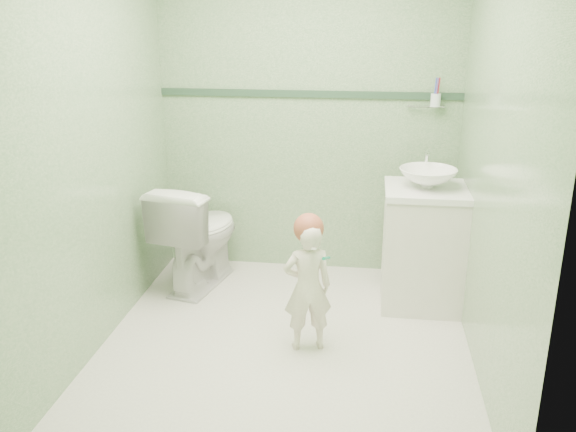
# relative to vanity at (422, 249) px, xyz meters

# --- Properties ---
(ground) EXTENTS (2.50, 2.50, 0.00)m
(ground) POSITION_rel_vanity_xyz_m (-0.84, -0.70, -0.40)
(ground) COLOR beige
(ground) RESTS_ON ground
(room_shell) EXTENTS (2.50, 2.54, 2.40)m
(room_shell) POSITION_rel_vanity_xyz_m (-0.84, -0.70, 0.80)
(room_shell) COLOR #74A071
(room_shell) RESTS_ON ground
(trim_stripe) EXTENTS (2.20, 0.02, 0.05)m
(trim_stripe) POSITION_rel_vanity_xyz_m (-0.84, 0.54, 0.95)
(trim_stripe) COLOR #294532
(trim_stripe) RESTS_ON room_shell
(vanity) EXTENTS (0.52, 0.50, 0.80)m
(vanity) POSITION_rel_vanity_xyz_m (0.00, 0.00, 0.00)
(vanity) COLOR silver
(vanity) RESTS_ON ground
(counter) EXTENTS (0.54, 0.52, 0.04)m
(counter) POSITION_rel_vanity_xyz_m (0.00, 0.00, 0.41)
(counter) COLOR white
(counter) RESTS_ON vanity
(basin) EXTENTS (0.37, 0.37, 0.13)m
(basin) POSITION_rel_vanity_xyz_m (0.00, 0.00, 0.49)
(basin) COLOR white
(basin) RESTS_ON counter
(faucet) EXTENTS (0.03, 0.13, 0.18)m
(faucet) POSITION_rel_vanity_xyz_m (0.00, 0.19, 0.57)
(faucet) COLOR silver
(faucet) RESTS_ON counter
(cup_holder) EXTENTS (0.26, 0.07, 0.21)m
(cup_holder) POSITION_rel_vanity_xyz_m (0.05, 0.48, 0.93)
(cup_holder) COLOR silver
(cup_holder) RESTS_ON room_shell
(toilet) EXTENTS (0.59, 0.85, 0.78)m
(toilet) POSITION_rel_vanity_xyz_m (-1.58, 0.10, -0.01)
(toilet) COLOR white
(toilet) RESTS_ON ground
(toddler) EXTENTS (0.33, 0.26, 0.79)m
(toddler) POSITION_rel_vanity_xyz_m (-0.71, -0.69, -0.01)
(toddler) COLOR beige
(toddler) RESTS_ON ground
(hair_cap) EXTENTS (0.17, 0.17, 0.17)m
(hair_cap) POSITION_rel_vanity_xyz_m (-0.71, -0.66, 0.35)
(hair_cap) COLOR #A55138
(hair_cap) RESTS_ON toddler
(teal_toothbrush) EXTENTS (0.11, 0.14, 0.08)m
(teal_toothbrush) POSITION_rel_vanity_xyz_m (-0.60, -0.79, 0.23)
(teal_toothbrush) COLOR #088A65
(teal_toothbrush) RESTS_ON toddler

